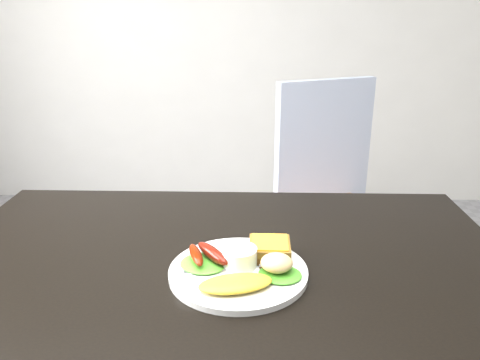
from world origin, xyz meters
name	(u,v)px	position (x,y,z in m)	size (l,w,h in m)	color
dining_table	(222,272)	(0.00, 0.00, 0.73)	(1.20, 0.80, 0.04)	black
dining_chair	(327,220)	(0.36, 0.88, 0.45)	(0.44, 0.44, 0.05)	tan
person	(117,158)	(-0.33, 0.45, 0.83)	(0.60, 0.40, 1.67)	navy
plate	(238,272)	(0.03, -0.04, 0.76)	(0.27, 0.27, 0.01)	white
lettuce_left	(203,263)	(-0.03, -0.03, 0.77)	(0.09, 0.08, 0.01)	green
lettuce_right	(280,274)	(0.11, -0.07, 0.77)	(0.08, 0.07, 0.01)	#318D1C
omelette	(235,284)	(0.03, -0.11, 0.77)	(0.14, 0.06, 0.02)	gold
sausage_a	(196,255)	(-0.05, -0.02, 0.78)	(0.02, 0.09, 0.02)	#6A0C04
sausage_b	(212,253)	(-0.02, -0.02, 0.78)	(0.03, 0.10, 0.03)	#5F0701
ramekin	(240,258)	(0.04, -0.03, 0.78)	(0.07, 0.07, 0.04)	white
toast_a	(255,253)	(0.07, 0.01, 0.77)	(0.07, 0.07, 0.01)	#8B601D
toast_b	(270,246)	(0.10, 0.02, 0.78)	(0.08, 0.08, 0.01)	olive
potato_salad	(277,263)	(0.11, -0.06, 0.79)	(0.06, 0.06, 0.03)	beige
fork	(222,269)	(0.00, -0.05, 0.76)	(0.15, 0.01, 0.00)	#ADAFB7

